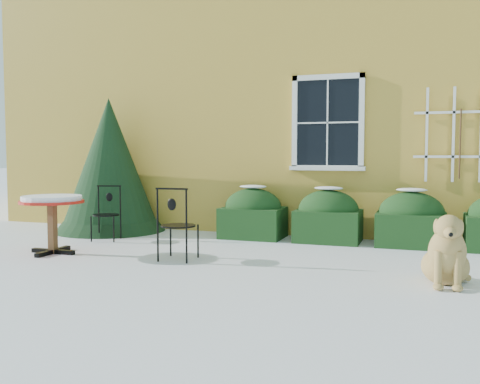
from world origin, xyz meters
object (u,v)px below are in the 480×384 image
at_px(patio_chair_near, 177,224).
at_px(patio_chair_far, 107,213).
at_px(bistro_table, 52,205).
at_px(dog, 447,256).
at_px(evergreen_shrub, 110,178).

distance_m(patio_chair_near, patio_chair_far, 2.22).
distance_m(bistro_table, patio_chair_near, 1.93).
distance_m(patio_chair_near, dog, 3.42).
bearing_deg(patio_chair_near, patio_chair_far, -34.70).
bearing_deg(dog, bistro_table, 175.23).
bearing_deg(patio_chair_far, bistro_table, -106.52).
distance_m(evergreen_shrub, dog, 6.37).
distance_m(bistro_table, patio_chair_far, 1.35).
xyz_separation_m(bistro_table, patio_chair_far, (0.04, 1.33, -0.24)).
bearing_deg(dog, patio_chair_near, 171.76).
relative_size(bistro_table, dog, 0.98).
height_order(evergreen_shrub, patio_chair_far, evergreen_shrub).
xyz_separation_m(evergreen_shrub, patio_chair_near, (2.43, -2.15, -0.50)).
relative_size(evergreen_shrub, dog, 2.69).
bearing_deg(patio_chair_far, evergreen_shrub, 104.93).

